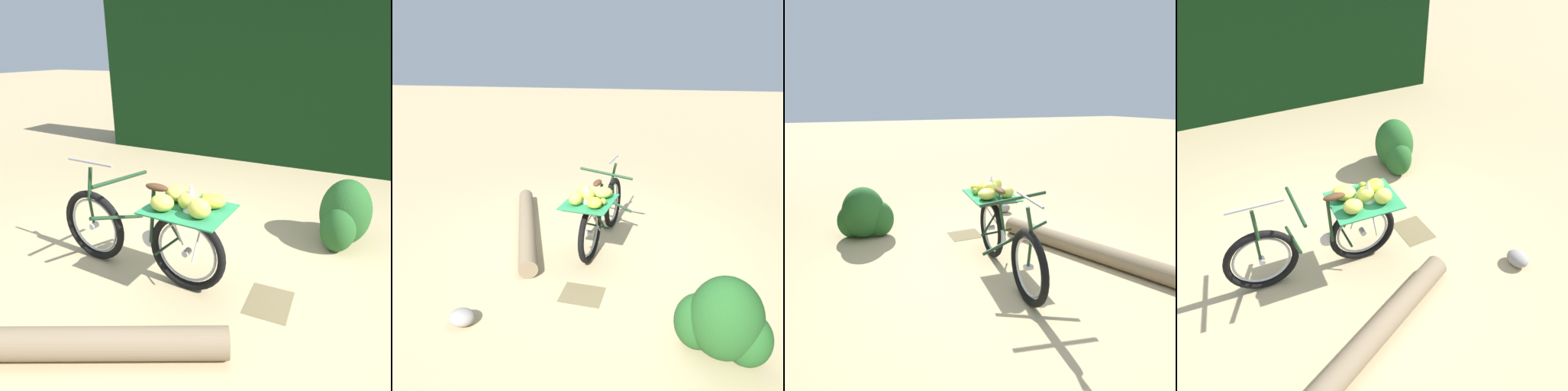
% 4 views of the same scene
% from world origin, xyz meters
% --- Properties ---
extents(ground_plane, '(60.00, 60.00, 0.00)m').
position_xyz_m(ground_plane, '(0.00, 0.00, 0.00)').
color(ground_plane, tan).
extents(bicycle, '(0.71, 1.79, 1.03)m').
position_xyz_m(bicycle, '(-0.20, 0.13, 0.51)').
color(bicycle, black).
rests_on(bicycle, ground_plane).
extents(fallen_log, '(1.19, 2.29, 0.22)m').
position_xyz_m(fallen_log, '(-1.29, 0.28, 0.11)').
color(fallen_log, '#7F6B51').
rests_on(fallen_log, ground_plane).
extents(shrub_cluster, '(0.76, 0.52, 0.72)m').
position_xyz_m(shrub_cluster, '(1.18, -1.45, 0.32)').
color(shrub_cluster, '#235623').
rests_on(shrub_cluster, ground_plane).
extents(path_stone, '(0.24, 0.20, 0.15)m').
position_xyz_m(path_stone, '(-1.10, -1.66, 0.08)').
color(path_stone, gray).
rests_on(path_stone, ground_plane).
extents(leaf_litter_patch, '(0.44, 0.36, 0.01)m').
position_xyz_m(leaf_litter_patch, '(-0.14, -0.96, 0.00)').
color(leaf_litter_patch, olive).
rests_on(leaf_litter_patch, ground_plane).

